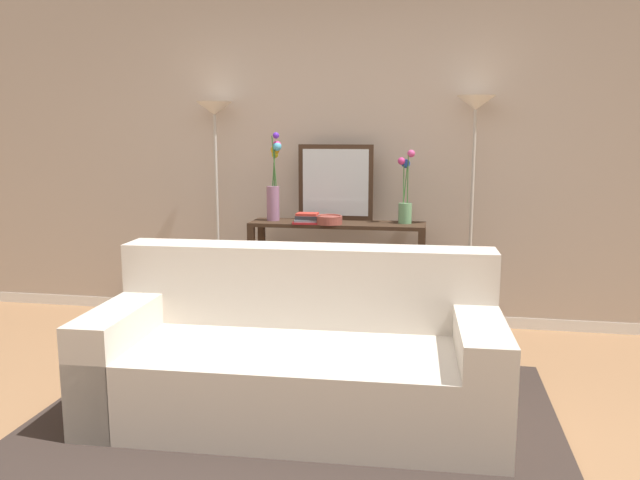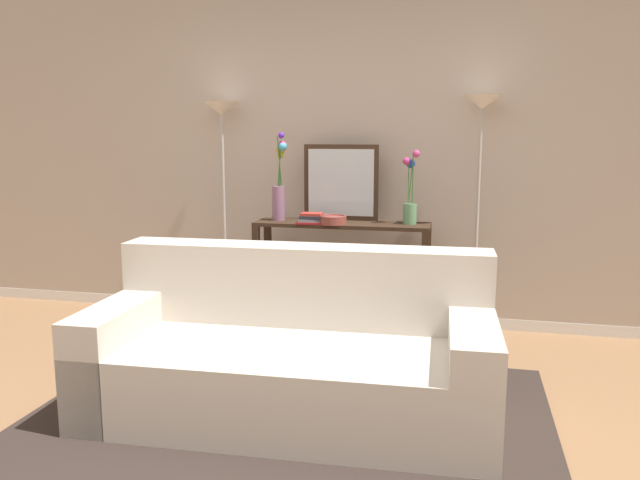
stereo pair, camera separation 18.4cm
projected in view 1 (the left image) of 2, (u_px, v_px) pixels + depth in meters
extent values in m
cube|color=#936B47|center=(265.00, 460.00, 2.98)|extent=(16.00, 16.00, 0.02)
cube|color=white|center=(340.00, 312.00, 5.27)|extent=(12.00, 0.15, 0.09)
cube|color=#B7A899|center=(340.00, 151.00, 5.05)|extent=(12.00, 0.14, 2.58)
cube|color=#332823|center=(292.00, 424.00, 3.32)|extent=(2.78, 2.14, 0.01)
cube|color=beige|center=(296.00, 380.00, 3.38)|extent=(2.17, 1.04, 0.42)
cube|color=beige|center=(307.00, 285.00, 3.65)|extent=(2.15, 0.34, 0.46)
cube|color=beige|center=(128.00, 355.00, 3.50)|extent=(0.27, 0.98, 0.60)
cube|color=beige|center=(478.00, 374.00, 3.23)|extent=(0.27, 0.98, 0.60)
cube|color=#382619|center=(337.00, 224.00, 4.76)|extent=(1.32, 0.34, 0.03)
cube|color=#382619|center=(337.00, 313.00, 4.87)|extent=(1.22, 0.29, 0.01)
cube|color=#382619|center=(252.00, 280.00, 4.80)|extent=(0.05, 0.05, 0.83)
cube|color=#382619|center=(420.00, 287.00, 4.58)|extent=(0.05, 0.05, 0.83)
cube|color=#382619|center=(262.00, 272.00, 5.08)|extent=(0.05, 0.05, 0.83)
cube|color=#382619|center=(421.00, 278.00, 4.86)|extent=(0.05, 0.05, 0.83)
cylinder|color=#B7B2A8|center=(220.00, 319.00, 5.19)|extent=(0.26, 0.26, 0.02)
cylinder|color=#B7B2A8|center=(217.00, 219.00, 5.05)|extent=(0.02, 0.02, 1.64)
cone|color=silver|center=(214.00, 108.00, 4.91)|extent=(0.28, 0.28, 0.10)
cylinder|color=#B7B2A8|center=(467.00, 332.00, 4.84)|extent=(0.26, 0.26, 0.02)
cylinder|color=#B7B2A8|center=(471.00, 223.00, 4.70)|extent=(0.02, 0.02, 1.67)
cone|color=silver|center=(476.00, 103.00, 4.55)|extent=(0.28, 0.28, 0.10)
cube|color=#382619|center=(336.00, 182.00, 4.85)|extent=(0.58, 0.02, 0.58)
cube|color=silver|center=(336.00, 183.00, 4.84)|extent=(0.51, 0.01, 0.51)
cylinder|color=gray|center=(273.00, 203.00, 4.84)|extent=(0.10, 0.10, 0.26)
cylinder|color=#3D7538|center=(274.00, 161.00, 4.78)|extent=(0.03, 0.06, 0.38)
sphere|color=#5C28CC|center=(276.00, 135.00, 4.74)|extent=(0.05, 0.05, 0.05)
cylinder|color=#3D7538|center=(274.00, 171.00, 4.81)|extent=(0.03, 0.02, 0.24)
sphere|color=gold|center=(275.00, 155.00, 4.81)|extent=(0.05, 0.05, 0.05)
cylinder|color=#3D7538|center=(274.00, 166.00, 4.80)|extent=(0.02, 0.04, 0.31)
sphere|color=#E23689|center=(277.00, 145.00, 4.78)|extent=(0.07, 0.07, 0.07)
cylinder|color=#3D7538|center=(274.00, 168.00, 4.81)|extent=(0.03, 0.02, 0.28)
sphere|color=gold|center=(275.00, 150.00, 4.80)|extent=(0.07, 0.07, 0.07)
cylinder|color=#3D7538|center=(274.00, 166.00, 4.80)|extent=(0.01, 0.03, 0.30)
sphere|color=#4EB7E4|center=(277.00, 146.00, 4.77)|extent=(0.07, 0.07, 0.07)
cylinder|color=#669E6B|center=(405.00, 213.00, 4.69)|extent=(0.10, 0.10, 0.15)
cylinder|color=#3D7538|center=(408.00, 179.00, 4.65)|extent=(0.01, 0.03, 0.37)
sphere|color=#C64181|center=(411.00, 154.00, 4.61)|extent=(0.06, 0.06, 0.06)
cylinder|color=#3D7538|center=(406.00, 183.00, 4.67)|extent=(0.03, 0.01, 0.29)
sphere|color=blue|center=(406.00, 164.00, 4.67)|extent=(0.07, 0.07, 0.07)
cylinder|color=#3D7538|center=(404.00, 182.00, 4.65)|extent=(0.01, 0.04, 0.31)
sphere|color=#C23378|center=(401.00, 161.00, 4.63)|extent=(0.05, 0.05, 0.05)
cylinder|color=brown|center=(329.00, 220.00, 4.66)|extent=(0.20, 0.20, 0.06)
torus|color=brown|center=(329.00, 216.00, 4.66)|extent=(0.20, 0.20, 0.01)
cube|color=maroon|center=(306.00, 222.00, 4.70)|extent=(0.20, 0.17, 0.02)
cube|color=slate|center=(307.00, 220.00, 4.70)|extent=(0.19, 0.16, 0.02)
cube|color=#2D2D33|center=(308.00, 217.00, 4.69)|extent=(0.17, 0.13, 0.03)
cube|color=#BC3328|center=(307.00, 214.00, 4.70)|extent=(0.16, 0.12, 0.02)
cube|color=silver|center=(272.00, 320.00, 4.98)|extent=(0.05, 0.17, 0.12)
cube|color=#236033|center=(279.00, 322.00, 4.97)|extent=(0.06, 0.16, 0.10)
cube|color=#1E7075|center=(286.00, 322.00, 4.96)|extent=(0.06, 0.15, 0.10)
cube|color=#BC3328|center=(294.00, 322.00, 4.95)|extent=(0.06, 0.16, 0.10)
cube|color=#B77F33|center=(301.00, 321.00, 4.94)|extent=(0.06, 0.16, 0.12)
cube|color=tan|center=(306.00, 322.00, 4.93)|extent=(0.03, 0.14, 0.12)
cube|color=#6B3360|center=(310.00, 324.00, 4.93)|extent=(0.03, 0.15, 0.10)
cube|color=#2D2D33|center=(313.00, 324.00, 4.92)|extent=(0.03, 0.13, 0.10)
cube|color=slate|center=(319.00, 323.00, 4.91)|extent=(0.05, 0.14, 0.11)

